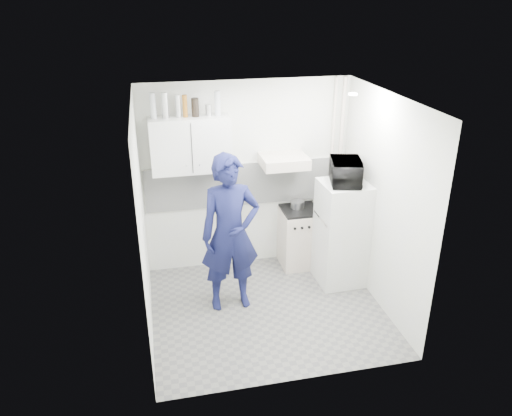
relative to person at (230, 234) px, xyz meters
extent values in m
plane|color=slate|center=(0.41, -0.22, -0.98)|extent=(2.80, 2.80, 0.00)
plane|color=white|center=(0.41, -0.22, 1.62)|extent=(2.80, 2.80, 0.00)
plane|color=silver|center=(0.41, 1.03, 0.32)|extent=(2.80, 0.00, 2.80)
plane|color=silver|center=(-0.99, -0.22, 0.32)|extent=(0.00, 2.60, 2.60)
plane|color=silver|center=(1.81, -0.22, 0.32)|extent=(0.00, 2.60, 2.60)
imported|color=#12153F|center=(0.00, 0.00, 0.00)|extent=(0.73, 0.50, 1.96)
cube|color=beige|center=(1.11, 0.78, -0.57)|extent=(0.52, 0.52, 0.83)
cube|color=silver|center=(1.51, 0.24, -0.27)|extent=(0.60, 0.60, 1.41)
cube|color=black|center=(1.11, 0.78, -0.14)|extent=(0.50, 0.50, 0.03)
cylinder|color=silver|center=(1.08, 0.84, -0.07)|extent=(0.18, 0.18, 0.10)
imported|color=black|center=(1.51, 0.24, 0.58)|extent=(0.61, 0.49, 0.30)
cylinder|color=#B2B7BC|center=(-0.77, 0.85, 1.37)|extent=(0.07, 0.07, 0.31)
cylinder|color=silver|center=(-0.62, 0.85, 1.37)|extent=(0.08, 0.08, 0.31)
cylinder|color=silver|center=(-0.47, 0.85, 1.36)|extent=(0.07, 0.07, 0.28)
cylinder|color=brown|center=(-0.38, 0.85, 1.36)|extent=(0.06, 0.06, 0.27)
cylinder|color=black|center=(-0.26, 0.85, 1.33)|extent=(0.09, 0.09, 0.23)
cylinder|color=silver|center=(-0.10, 0.85, 1.29)|extent=(0.08, 0.08, 0.14)
cylinder|color=#B2B7BC|center=(0.02, 0.85, 1.37)|extent=(0.08, 0.08, 0.30)
cube|color=silver|center=(-0.34, 0.85, 0.87)|extent=(1.00, 0.35, 0.70)
cube|color=beige|center=(0.86, 0.78, 0.59)|extent=(0.60, 0.50, 0.14)
cube|color=white|center=(0.41, 1.01, 0.22)|extent=(2.74, 0.03, 0.60)
cylinder|color=beige|center=(1.71, 0.95, 0.32)|extent=(0.05, 0.05, 2.60)
cylinder|color=beige|center=(1.59, 0.95, 0.32)|extent=(0.04, 0.04, 2.60)
cylinder|color=white|center=(1.41, -0.02, 1.59)|extent=(0.10, 0.10, 0.02)
camera|label=1|loc=(-0.83, -5.22, 2.67)|focal=35.00mm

